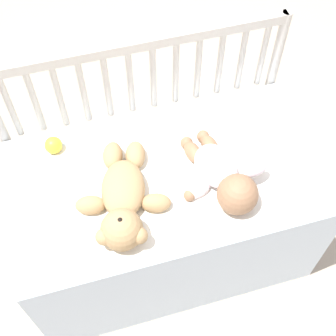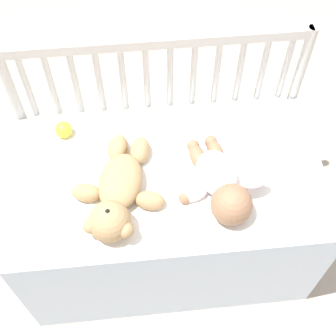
{
  "view_description": "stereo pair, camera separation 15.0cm",
  "coord_description": "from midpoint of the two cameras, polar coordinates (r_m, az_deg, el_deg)",
  "views": [
    {
      "loc": [
        -0.23,
        -0.82,
        1.84
      ],
      "look_at": [
        0.0,
        -0.01,
        0.6
      ],
      "focal_mm": 50.0,
      "sensor_mm": 36.0,
      "label": 1
    },
    {
      "loc": [
        -0.09,
        -0.85,
        1.84
      ],
      "look_at": [
        0.0,
        -0.01,
        0.6
      ],
      "focal_mm": 50.0,
      "sensor_mm": 36.0,
      "label": 2
    }
  ],
  "objects": [
    {
      "name": "ground_plane",
      "position": [
        2.03,
        2.1,
        -9.47
      ],
      "size": [
        12.0,
        12.0,
        0.0
      ],
      "primitive_type": "plane",
      "color": "tan"
    },
    {
      "name": "crib_mattress",
      "position": [
        1.79,
        2.37,
        -5.84
      ],
      "size": [
        1.05,
        0.59,
        0.54
      ],
      "color": "silver",
      "rests_on": "ground_plane"
    },
    {
      "name": "crib_rail",
      "position": [
        1.7,
        1.42,
        9.01
      ],
      "size": [
        1.05,
        0.04,
        0.85
      ],
      "color": "beige",
      "rests_on": "ground_plane"
    },
    {
      "name": "blanket",
      "position": [
        1.54,
        2.14,
        -2.02
      ],
      "size": [
        0.78,
        0.49,
        0.01
      ],
      "color": "white",
      "rests_on": "crib_mattress"
    },
    {
      "name": "teddy_bear",
      "position": [
        1.46,
        -3.27,
        -3.25
      ],
      "size": [
        0.31,
        0.42,
        0.13
      ],
      "color": "tan",
      "rests_on": "crib_mattress"
    },
    {
      "name": "baby",
      "position": [
        1.5,
        9.39,
        -2.13
      ],
      "size": [
        0.29,
        0.36,
        0.13
      ],
      "color": "white",
      "rests_on": "crib_mattress"
    },
    {
      "name": "toy_ball",
      "position": [
        1.66,
        -10.1,
        4.43
      ],
      "size": [
        0.06,
        0.06,
        0.06
      ],
      "color": "yellow",
      "rests_on": "crib_mattress"
    }
  ]
}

